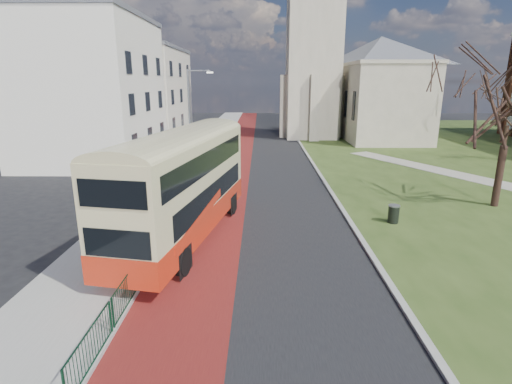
{
  "coord_description": "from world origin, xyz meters",
  "views": [
    {
      "loc": [
        1.38,
        -15.3,
        7.18
      ],
      "look_at": [
        1.17,
        3.35,
        2.0
      ],
      "focal_mm": 28.0,
      "sensor_mm": 36.0,
      "label": 1
    }
  ],
  "objects_px": {
    "winter_tree_far": "(512,97)",
    "litter_bin": "(394,214)",
    "bus": "(183,181)",
    "streetlamp": "(191,114)"
  },
  "relations": [
    {
      "from": "bus",
      "to": "winter_tree_far",
      "type": "distance_m",
      "value": 33.06
    },
    {
      "from": "streetlamp",
      "to": "litter_bin",
      "type": "bearing_deg",
      "value": -46.78
    },
    {
      "from": "bus",
      "to": "winter_tree_far",
      "type": "height_order",
      "value": "winter_tree_far"
    },
    {
      "from": "streetlamp",
      "to": "winter_tree_far",
      "type": "relative_size",
      "value": 0.96
    },
    {
      "from": "bus",
      "to": "streetlamp",
      "type": "bearing_deg",
      "value": 108.28
    },
    {
      "from": "streetlamp",
      "to": "bus",
      "type": "relative_size",
      "value": 0.66
    },
    {
      "from": "litter_bin",
      "to": "streetlamp",
      "type": "bearing_deg",
      "value": 133.22
    },
    {
      "from": "litter_bin",
      "to": "bus",
      "type": "bearing_deg",
      "value": -168.13
    },
    {
      "from": "winter_tree_far",
      "to": "litter_bin",
      "type": "bearing_deg",
      "value": -132.0
    },
    {
      "from": "streetlamp",
      "to": "bus",
      "type": "bearing_deg",
      "value": -82.05
    }
  ]
}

